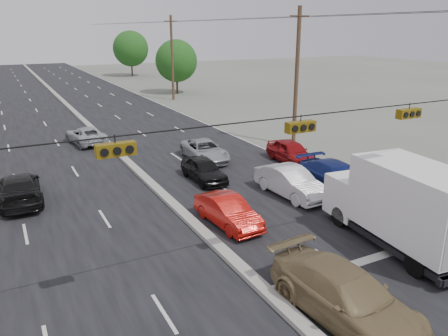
{
  "coord_description": "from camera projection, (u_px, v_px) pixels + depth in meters",
  "views": [
    {
      "loc": [
        -7.09,
        -11.11,
        8.48
      ],
      "look_at": [
        1.98,
        6.26,
        2.2
      ],
      "focal_mm": 35.0,
      "sensor_mm": 36.0,
      "label": 1
    }
  ],
  "objects": [
    {
      "name": "center_median",
      "position": [
        87.0,
        123.0,
        40.38
      ],
      "size": [
        0.5,
        160.0,
        0.2
      ],
      "primitive_type": "cube",
      "color": "gray",
      "rests_on": "ground"
    },
    {
      "name": "tan_sedan",
      "position": [
        346.0,
        296.0,
        13.12
      ],
      "size": [
        2.64,
        5.61,
        1.58
      ],
      "primitive_type": "imported",
      "rotation": [
        0.0,
        0.0,
        0.08
      ],
      "color": "olive",
      "rests_on": "ground"
    },
    {
      "name": "utility_pole_right_b",
      "position": [
        297.0,
        77.0,
        31.7
      ],
      "size": [
        1.6,
        0.3,
        10.0
      ],
      "color": "#422D1E",
      "rests_on": "ground"
    },
    {
      "name": "queue_car_c",
      "position": [
        205.0,
        151.0,
        29.24
      ],
      "size": [
        2.56,
        4.92,
        1.32
      ],
      "primitive_type": "imported",
      "rotation": [
        0.0,
        0.0,
        -0.08
      ],
      "color": "#999BA1",
      "rests_on": "ground"
    },
    {
      "name": "oncoming_near",
      "position": [
        19.0,
        188.0,
        22.13
      ],
      "size": [
        2.16,
        5.09,
        1.47
      ],
      "primitive_type": "imported",
      "rotation": [
        0.0,
        0.0,
        3.12
      ],
      "color": "black",
      "rests_on": "ground"
    },
    {
      "name": "tree_right_far",
      "position": [
        131.0,
        49.0,
        79.72
      ],
      "size": [
        6.4,
        6.4,
        8.16
      ],
      "color": "#382619",
      "rests_on": "ground"
    },
    {
      "name": "queue_car_a",
      "position": [
        204.0,
        170.0,
        25.27
      ],
      "size": [
        1.6,
        3.96,
        1.35
      ],
      "primitive_type": "imported",
      "rotation": [
        0.0,
        0.0,
        0.0
      ],
      "color": "black",
      "rests_on": "ground"
    },
    {
      "name": "ground",
      "position": [
        257.0,
        285.0,
        15.09
      ],
      "size": [
        200.0,
        200.0,
        0.0
      ],
      "primitive_type": "plane",
      "color": "#606356",
      "rests_on": "ground"
    },
    {
      "name": "queue_car_b",
      "position": [
        291.0,
        182.0,
        22.93
      ],
      "size": [
        1.86,
        4.69,
        1.52
      ],
      "primitive_type": "imported",
      "rotation": [
        0.0,
        0.0,
        0.06
      ],
      "color": "silver",
      "rests_on": "ground"
    },
    {
      "name": "road_surface",
      "position": [
        87.0,
        124.0,
        40.41
      ],
      "size": [
        20.0,
        160.0,
        0.02
      ],
      "primitive_type": "cube",
      "color": "black",
      "rests_on": "ground"
    },
    {
      "name": "red_sedan",
      "position": [
        228.0,
        212.0,
        19.53
      ],
      "size": [
        1.68,
        4.07,
        1.31
      ],
      "primitive_type": "imported",
      "rotation": [
        0.0,
        0.0,
        0.08
      ],
      "color": "#B6110B",
      "rests_on": "ground"
    },
    {
      "name": "box_truck",
      "position": [
        402.0,
        205.0,
        17.29
      ],
      "size": [
        3.14,
        7.2,
        3.55
      ],
      "rotation": [
        0.0,
        0.0,
        -0.1
      ],
      "color": "black",
      "rests_on": "ground"
    },
    {
      "name": "oncoming_far",
      "position": [
        86.0,
        135.0,
        33.49
      ],
      "size": [
        2.75,
        4.88,
        1.29
      ],
      "primitive_type": "imported",
      "rotation": [
        0.0,
        0.0,
        3.28
      ],
      "color": "#ABAEB3",
      "rests_on": "ground"
    },
    {
      "name": "queue_car_d",
      "position": [
        338.0,
        178.0,
        23.53
      ],
      "size": [
        2.33,
        5.4,
        1.55
      ],
      "primitive_type": "imported",
      "rotation": [
        0.0,
        0.0,
        -0.03
      ],
      "color": "navy",
      "rests_on": "ground"
    },
    {
      "name": "tree_right_mid",
      "position": [
        176.0,
        61.0,
        58.36
      ],
      "size": [
        5.6,
        5.6,
        7.14
      ],
      "color": "#382619",
      "rests_on": "ground"
    },
    {
      "name": "utility_pole_right_c",
      "position": [
        172.0,
        58.0,
        52.8
      ],
      "size": [
        1.6,
        0.3,
        10.0
      ],
      "color": "#422D1E",
      "rests_on": "ground"
    },
    {
      "name": "traffic_signals",
      "position": [
        298.0,
        126.0,
        14.03
      ],
      "size": [
        25.0,
        0.3,
        0.54
      ],
      "color": "black",
      "rests_on": "ground"
    },
    {
      "name": "queue_car_e",
      "position": [
        291.0,
        152.0,
        28.65
      ],
      "size": [
        2.05,
        4.44,
        1.47
      ],
      "primitive_type": "imported",
      "rotation": [
        0.0,
        0.0,
        -0.07
      ],
      "color": "maroon",
      "rests_on": "ground"
    }
  ]
}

